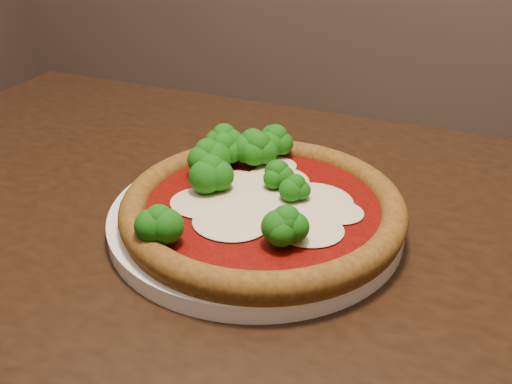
% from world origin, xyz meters
% --- Properties ---
extents(dining_table, '(1.26, 0.84, 0.75)m').
position_xyz_m(dining_table, '(0.17, -0.07, 0.65)').
color(dining_table, black).
rests_on(dining_table, floor).
extents(plate, '(0.31, 0.31, 0.02)m').
position_xyz_m(plate, '(0.12, -0.01, 0.76)').
color(plate, white).
rests_on(plate, dining_table).
extents(pizza, '(0.29, 0.29, 0.06)m').
position_xyz_m(pizza, '(0.12, -0.01, 0.79)').
color(pizza, brown).
rests_on(pizza, plate).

